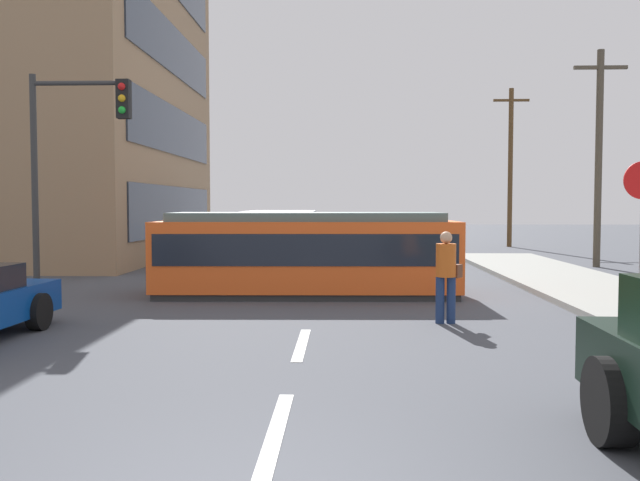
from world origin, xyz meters
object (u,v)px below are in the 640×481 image
Objects in this scene: streetcar_tram at (307,252)px; city_bus at (281,233)px; pedestrian_crossing at (446,272)px; traffic_light_mast at (72,145)px; utility_pole_mid at (599,154)px; utility_pole_far at (510,164)px.

streetcar_tram reaches higher than city_bus.
traffic_light_mast reaches higher than pedestrian_crossing.
traffic_light_mast is 0.67× the size of utility_pole_mid.
utility_pole_far is (14.42, 20.33, 0.74)m from traffic_light_mast.
streetcar_tram is 21.31m from utility_pole_far.
traffic_light_mast is (-5.05, -1.45, 2.44)m from streetcar_tram.
streetcar_tram reaches higher than pedestrian_crossing.
pedestrian_crossing is (2.73, -3.86, -0.07)m from streetcar_tram.
utility_pole_far is (9.37, 18.88, 3.18)m from streetcar_tram.
city_bus is at bearing 172.61° from utility_pole_mid.
streetcar_tram is 4.26× the size of pedestrian_crossing.
traffic_light_mast is (-3.62, -10.47, 2.36)m from city_bus.
city_bus is 11.50m from utility_pole_mid.
traffic_light_mast is (-7.79, 2.41, 2.51)m from pedestrian_crossing.
pedestrian_crossing is at bearing -106.26° from utility_pole_far.
utility_pole_far reaches higher than pedestrian_crossing.
city_bus is at bearing 70.94° from traffic_light_mast.
utility_pole_mid is at bearing 38.23° from streetcar_tram.
traffic_light_mast is 0.62× the size of utility_pole_far.
city_bus is 11.32m from traffic_light_mast.
streetcar_tram is at bearing -80.94° from city_bus.
pedestrian_crossing is at bearing -121.06° from utility_pole_mid.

